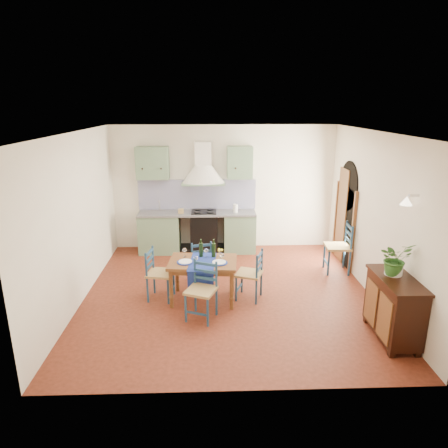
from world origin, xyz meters
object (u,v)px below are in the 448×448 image
(chair_near, at_px, (202,290))
(potted_plant, at_px, (395,259))
(sideboard, at_px, (394,306))
(dining_table, at_px, (203,265))

(chair_near, xyz_separation_m, potted_plant, (2.70, -0.54, 0.70))
(sideboard, relative_size, potted_plant, 2.20)
(potted_plant, bearing_deg, sideboard, -87.17)
(chair_near, xyz_separation_m, sideboard, (2.70, -0.67, 0.04))
(dining_table, height_order, sideboard, dining_table)
(chair_near, relative_size, sideboard, 0.87)
(chair_near, bearing_deg, dining_table, 89.00)
(sideboard, xyz_separation_m, potted_plant, (-0.01, 0.13, 0.66))
(dining_table, distance_m, potted_plant, 2.97)
(chair_near, height_order, sideboard, sideboard)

